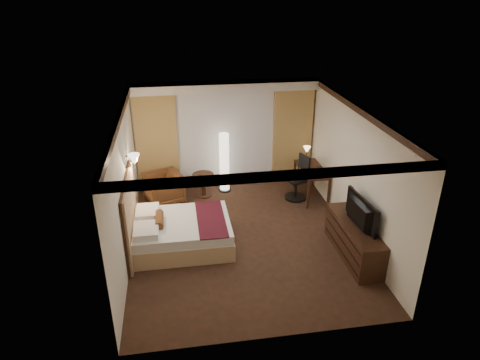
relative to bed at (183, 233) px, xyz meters
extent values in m
cube|color=black|center=(1.23, 0.05, -0.28)|extent=(4.50, 5.50, 0.01)
cube|color=white|center=(1.23, 0.05, 2.42)|extent=(4.50, 5.50, 0.01)
cube|color=white|center=(1.23, 2.80, 1.07)|extent=(4.50, 0.02, 2.70)
cube|color=white|center=(-1.02, 0.05, 1.07)|extent=(0.02, 5.50, 2.70)
cube|color=white|center=(3.48, 0.05, 1.07)|extent=(0.02, 5.50, 2.70)
cube|color=white|center=(1.23, 2.55, 2.32)|extent=(4.50, 0.50, 0.20)
cube|color=silver|center=(1.23, 2.72, 0.97)|extent=(2.48, 0.04, 2.45)
cube|color=tan|center=(-0.47, 2.66, 0.97)|extent=(1.00, 0.14, 2.45)
cube|color=tan|center=(2.93, 2.66, 0.97)|extent=(1.00, 0.14, 2.45)
imported|color=#523618|center=(-0.38, 1.95, 0.13)|extent=(0.97, 1.00, 0.81)
imported|color=black|center=(3.20, -0.87, 0.73)|extent=(0.72, 1.16, 0.15)
camera|label=1|loc=(-0.01, -7.36, 4.57)|focal=32.00mm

